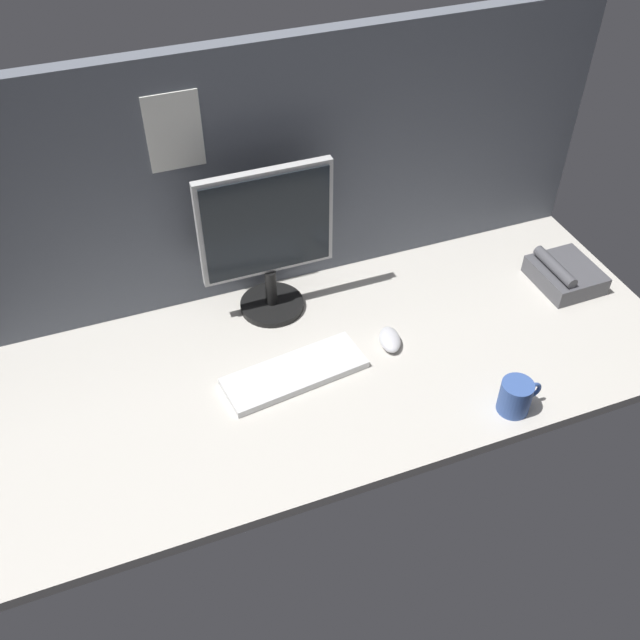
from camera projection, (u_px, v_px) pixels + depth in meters
ground_plane at (338, 359)px, 192.79cm from camera, size 180.00×80.00×3.00cm
cubicle_wall_back at (288, 168)px, 193.31cm from camera, size 180.00×5.50×71.50cm
monitor at (267, 238)px, 190.25cm from camera, size 36.23×18.00×43.93cm
keyboard at (295, 373)px, 185.66cm from camera, size 38.34×17.56×2.00cm
mouse at (390, 339)px, 193.69cm from camera, size 7.77×10.67×3.40cm
mug_ceramic_blue at (516, 396)px, 175.12cm from camera, size 11.17×7.90×8.93cm
desk_phone at (564, 274)px, 211.70cm from camera, size 17.31×19.27×8.80cm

